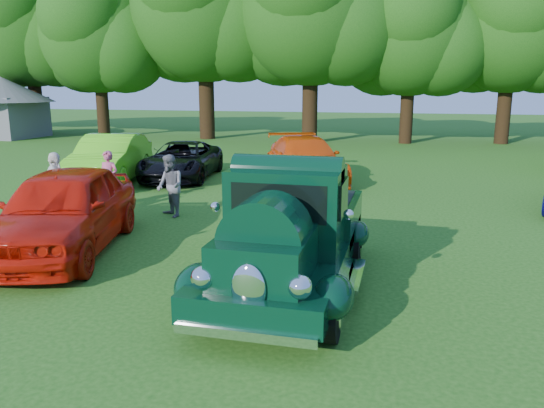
% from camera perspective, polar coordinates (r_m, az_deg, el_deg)
% --- Properties ---
extents(ground, '(120.00, 120.00, 0.00)m').
position_cam_1_polar(ground, '(9.79, -7.14, -7.31)').
color(ground, '#1F5112').
rests_on(ground, ground).
extents(hero_pickup, '(2.46, 5.29, 2.07)m').
position_cam_1_polar(hero_pickup, '(8.78, 2.00, -3.43)').
color(hero_pickup, black).
rests_on(hero_pickup, ground).
extents(red_convertible, '(3.28, 5.41, 1.72)m').
position_cam_1_polar(red_convertible, '(11.51, -21.51, -0.62)').
color(red_convertible, red).
rests_on(red_convertible, ground).
extents(back_car_lime, '(2.89, 5.33, 1.67)m').
position_cam_1_polar(back_car_lime, '(19.32, -17.00, 4.66)').
color(back_car_lime, '#4FC41A').
rests_on(back_car_lime, ground).
extents(back_car_black, '(2.83, 5.05, 1.33)m').
position_cam_1_polar(back_car_black, '(19.60, -9.68, 4.65)').
color(back_car_black, black).
rests_on(back_car_black, ground).
extents(back_car_orange, '(4.11, 5.83, 1.57)m').
position_cam_1_polar(back_car_orange, '(18.72, 3.54, 4.80)').
color(back_car_orange, '#DE4807').
rests_on(back_car_orange, ground).
extents(spectator_pink, '(0.58, 0.39, 1.57)m').
position_cam_1_polar(spectator_pink, '(15.41, -17.15, 2.58)').
color(spectator_pink, '#B94C70').
rests_on(spectator_pink, ground).
extents(spectator_grey, '(0.99, 0.98, 1.61)m').
position_cam_1_polar(spectator_grey, '(13.84, -10.90, 1.92)').
color(spectator_grey, slate).
rests_on(spectator_grey, ground).
extents(spectator_white, '(0.72, 1.10, 1.74)m').
position_cam_1_polar(spectator_white, '(14.13, -22.21, 1.67)').
color(spectator_white, white).
rests_on(spectator_white, ground).
extents(gazebo, '(6.40, 6.40, 3.90)m').
position_cam_1_polar(gazebo, '(38.99, -26.97, 9.92)').
color(gazebo, '#5D5D62').
rests_on(gazebo, ground).
extents(tree_line, '(63.49, 9.99, 12.32)m').
position_cam_1_polar(tree_line, '(32.64, 8.85, 18.95)').
color(tree_line, black).
rests_on(tree_line, ground).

